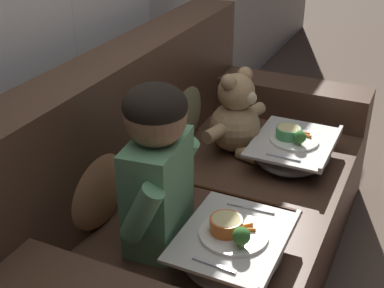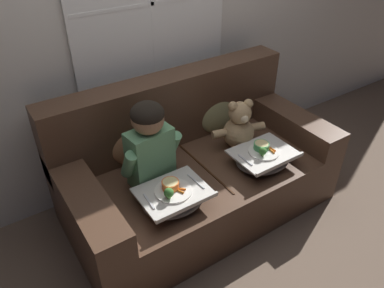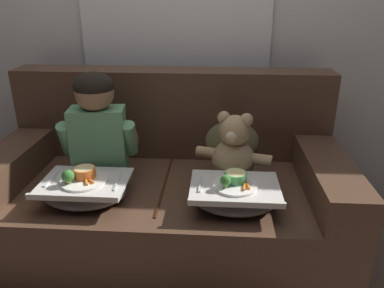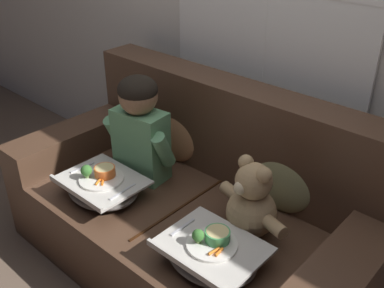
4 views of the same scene
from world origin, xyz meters
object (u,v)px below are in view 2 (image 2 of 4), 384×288
(couch, at_px, (194,168))
(throw_pillow_behind_child, at_px, (132,139))
(child_figure, at_px, (149,140))
(lap_tray_teddy, at_px, (263,157))
(throw_pillow_behind_teddy, at_px, (217,110))
(teddy_bear, at_px, (239,128))
(lap_tray_child, at_px, (173,197))

(couch, relative_size, throw_pillow_behind_child, 4.82)
(child_figure, relative_size, lap_tray_teddy, 1.37)
(throw_pillow_behind_child, xyz_separation_m, child_figure, (0.00, -0.28, 0.14))
(couch, height_order, throw_pillow_behind_child, couch)
(throw_pillow_behind_child, height_order, throw_pillow_behind_teddy, throw_pillow_behind_child)
(throw_pillow_behind_teddy, bearing_deg, throw_pillow_behind_child, 180.00)
(throw_pillow_behind_teddy, height_order, child_figure, child_figure)
(couch, bearing_deg, lap_tray_teddy, -41.48)
(throw_pillow_behind_child, distance_m, teddy_bear, 0.78)
(throw_pillow_behind_child, distance_m, lap_tray_teddy, 0.93)
(throw_pillow_behind_child, bearing_deg, lap_tray_teddy, -37.01)
(couch, bearing_deg, child_figure, -172.61)
(lap_tray_child, bearing_deg, lap_tray_teddy, 0.03)
(lap_tray_child, distance_m, lap_tray_teddy, 0.73)
(couch, xyz_separation_m, teddy_bear, (0.36, -0.05, 0.25))
(throw_pillow_behind_child, bearing_deg, lap_tray_child, -90.09)
(lap_tray_teddy, bearing_deg, child_figure, 159.34)
(throw_pillow_behind_teddy, relative_size, lap_tray_teddy, 0.90)
(couch, xyz_separation_m, throw_pillow_behind_child, (-0.37, 0.23, 0.27))
(throw_pillow_behind_child, xyz_separation_m, lap_tray_child, (-0.00, -0.55, -0.12))
(throw_pillow_behind_child, relative_size, child_figure, 0.68)
(throw_pillow_behind_teddy, height_order, lap_tray_teddy, throw_pillow_behind_teddy)
(couch, height_order, teddy_bear, couch)
(throw_pillow_behind_child, bearing_deg, couch, -31.96)
(couch, bearing_deg, throw_pillow_behind_teddy, 31.96)
(teddy_bear, bearing_deg, throw_pillow_behind_child, 159.04)
(teddy_bear, bearing_deg, child_figure, 179.68)
(throw_pillow_behind_teddy, height_order, lap_tray_child, throw_pillow_behind_teddy)
(couch, relative_size, teddy_bear, 4.61)
(throw_pillow_behind_teddy, xyz_separation_m, lap_tray_child, (-0.73, -0.55, -0.12))
(child_figure, xyz_separation_m, lap_tray_teddy, (0.73, -0.28, -0.26))
(couch, xyz_separation_m, lap_tray_teddy, (0.37, -0.32, 0.15))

